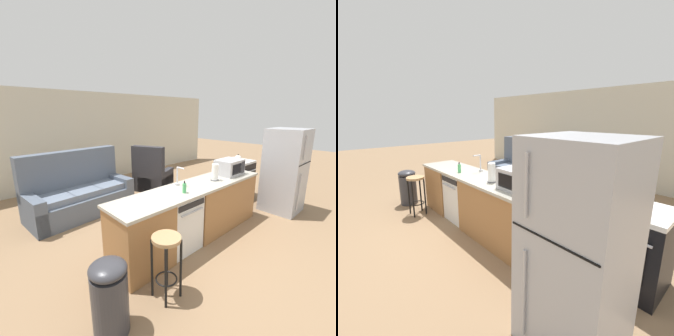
{
  "view_description": "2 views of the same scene",
  "coord_description": "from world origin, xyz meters",
  "views": [
    {
      "loc": [
        -2.46,
        -2.16,
        2.01
      ],
      "look_at": [
        0.1,
        0.56,
        1.09
      ],
      "focal_mm": 24.0,
      "sensor_mm": 36.0,
      "label": 1
    },
    {
      "loc": [
        3.15,
        -1.96,
        1.84
      ],
      "look_at": [
        0.05,
        0.73,
        0.89
      ],
      "focal_mm": 24.0,
      "sensor_mm": 36.0,
      "label": 2
    }
  ],
  "objects": [
    {
      "name": "ground_plane",
      "position": [
        0.0,
        0.0,
        0.0
      ],
      "size": [
        24.0,
        24.0,
        0.0
      ],
      "primitive_type": "plane",
      "color": "#896B4C"
    },
    {
      "name": "wall_back",
      "position": [
        0.3,
        4.2,
        1.3
      ],
      "size": [
        10.0,
        0.06,
        2.6
      ],
      "color": "beige",
      "rests_on": "ground_plane"
    },
    {
      "name": "kitchen_counter",
      "position": [
        0.24,
        0.0,
        0.42
      ],
      "size": [
        2.94,
        0.66,
        0.9
      ],
      "color": "#9E6B3D",
      "rests_on": "ground_plane"
    },
    {
      "name": "dishwasher",
      "position": [
        -0.25,
        -0.0,
        0.42
      ],
      "size": [
        0.58,
        0.61,
        0.84
      ],
      "color": "white",
      "rests_on": "ground_plane"
    },
    {
      "name": "stove_range",
      "position": [
        2.35,
        0.55,
        0.45
      ],
      "size": [
        0.76,
        0.68,
        0.9
      ],
      "color": "black",
      "rests_on": "ground_plane"
    },
    {
      "name": "refrigerator",
      "position": [
        2.35,
        -0.55,
        0.86
      ],
      "size": [
        0.72,
        0.73,
        1.71
      ],
      "color": "#A8AAB2",
      "rests_on": "ground_plane"
    },
    {
      "name": "microwave",
      "position": [
        1.13,
        -0.0,
        1.04
      ],
      "size": [
        0.5,
        0.37,
        0.28
      ],
      "color": "#B7B7BC",
      "rests_on": "kitchen_counter"
    },
    {
      "name": "sink_faucet",
      "position": [
        -0.03,
        0.19,
        1.03
      ],
      "size": [
        0.07,
        0.18,
        0.3
      ],
      "color": "silver",
      "rests_on": "kitchen_counter"
    },
    {
      "name": "paper_towel_roll",
      "position": [
        0.62,
        -0.04,
        1.04
      ],
      "size": [
        0.14,
        0.14,
        0.28
      ],
      "color": "#4C4C51",
      "rests_on": "kitchen_counter"
    },
    {
      "name": "soap_bottle",
      "position": [
        -0.21,
        -0.11,
        0.97
      ],
      "size": [
        0.06,
        0.06,
        0.18
      ],
      "color": "#4CB266",
      "rests_on": "kitchen_counter"
    },
    {
      "name": "kettle",
      "position": [
        2.18,
        0.42,
        0.99
      ],
      "size": [
        0.21,
        0.17,
        0.19
      ],
      "color": "silver",
      "rests_on": "stove_range"
    },
    {
      "name": "bar_stool",
      "position": [
        -1.01,
        -0.6,
        0.54
      ],
      "size": [
        0.32,
        0.32,
        0.74
      ],
      "color": "tan",
      "rests_on": "ground_plane"
    },
    {
      "name": "trash_bin",
      "position": [
        -1.67,
        -0.55,
        0.38
      ],
      "size": [
        0.35,
        0.35,
        0.74
      ],
      "color": "#333338",
      "rests_on": "ground_plane"
    },
    {
      "name": "couch",
      "position": [
        -0.82,
        2.27,
        0.39
      ],
      "size": [
        2.07,
        1.07,
        1.27
      ],
      "color": "#515B6B",
      "rests_on": "ground_plane"
    },
    {
      "name": "armchair",
      "position": [
        1.16,
        2.32,
        0.35
      ],
      "size": [
        1.07,
        1.1,
        1.2
      ],
      "color": "#2D2D33",
      "rests_on": "ground_plane"
    }
  ]
}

